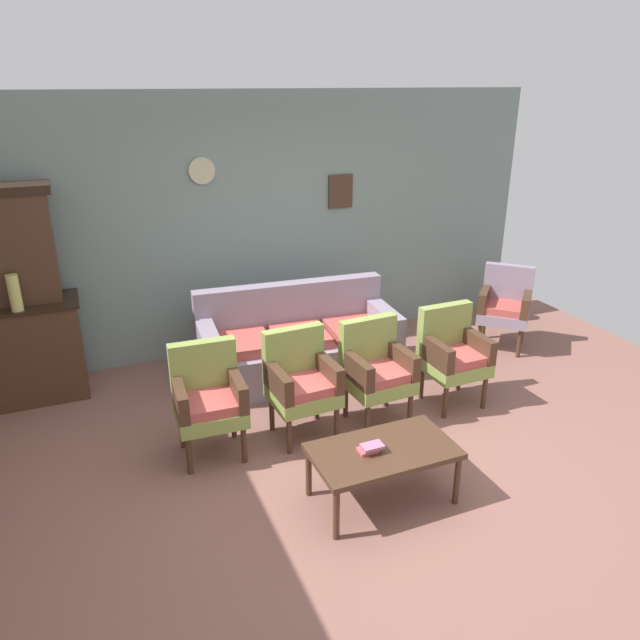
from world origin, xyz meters
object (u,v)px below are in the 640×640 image
(armchair_row_middle, at_px, (376,368))
(coffee_table, at_px, (383,454))
(side_cabinet, at_px, (18,352))
(armchair_near_couch_end, at_px, (301,379))
(floor_vase_by_wall, at_px, (498,299))
(armchair_by_doorway, at_px, (208,396))
(armchair_near_cabinet, at_px, (452,352))
(wingback_chair_by_fireplace, at_px, (505,304))
(vase_on_cabinet, at_px, (15,293))
(book_stack_on_table, at_px, (370,448))
(floral_couch, at_px, (298,346))

(armchair_row_middle, distance_m, coffee_table, 1.09)
(side_cabinet, relative_size, armchair_near_couch_end, 1.28)
(floor_vase_by_wall, bearing_deg, armchair_by_doorway, -159.88)
(armchair_near_couch_end, relative_size, armchair_row_middle, 1.00)
(side_cabinet, bearing_deg, armchair_near_cabinet, -23.50)
(wingback_chair_by_fireplace, bearing_deg, vase_on_cabinet, 173.34)
(side_cabinet, xyz_separation_m, armchair_near_couch_end, (2.17, -1.55, 0.03))
(vase_on_cabinet, distance_m, wingback_chair_by_fireplace, 4.85)
(armchair_near_cabinet, relative_size, book_stack_on_table, 5.53)
(armchair_by_doorway, relative_size, floor_vase_by_wall, 1.61)
(vase_on_cabinet, height_order, armchair_near_couch_end, vase_on_cabinet)
(vase_on_cabinet, relative_size, wingback_chair_by_fireplace, 0.36)
(side_cabinet, xyz_separation_m, floor_vase_by_wall, (5.32, -0.10, -0.19))
(wingback_chair_by_fireplace, bearing_deg, armchair_by_doorway, -167.23)
(armchair_by_doorway, bearing_deg, armchair_near_couch_end, -1.30)
(armchair_near_couch_end, relative_size, book_stack_on_table, 5.53)
(floral_couch, distance_m, book_stack_on_table, 2.03)
(side_cabinet, distance_m, coffee_table, 3.51)
(side_cabinet, height_order, wingback_chair_by_fireplace, side_cabinet)
(armchair_near_cabinet, bearing_deg, wingback_chair_by_fireplace, 33.55)
(armchair_row_middle, xyz_separation_m, wingback_chair_by_fireplace, (2.03, 0.85, 0.00))
(wingback_chair_by_fireplace, distance_m, book_stack_on_table, 3.18)
(side_cabinet, bearing_deg, armchair_row_middle, -29.33)
(armchair_near_couch_end, bearing_deg, side_cabinet, 144.42)
(armchair_row_middle, height_order, armchair_near_cabinet, same)
(armchair_by_doorway, height_order, armchair_row_middle, same)
(armchair_row_middle, bearing_deg, armchair_by_doorway, 177.59)
(coffee_table, bearing_deg, armchair_near_couch_end, 101.66)
(armchair_by_doorway, distance_m, armchair_near_cabinet, 2.22)
(vase_on_cabinet, height_order, armchair_by_doorway, vase_on_cabinet)
(armchair_near_cabinet, bearing_deg, armchair_row_middle, -178.63)
(armchair_by_doorway, relative_size, armchair_near_cabinet, 1.00)
(armchair_by_doorway, xyz_separation_m, armchair_near_cabinet, (2.22, -0.04, 0.00))
(side_cabinet, height_order, vase_on_cabinet, vase_on_cabinet)
(floral_couch, bearing_deg, armchair_row_middle, -72.39)
(vase_on_cabinet, relative_size, coffee_table, 0.32)
(armchair_by_doorway, distance_m, armchair_row_middle, 1.43)
(floral_couch, height_order, armchair_near_cabinet, same)
(floral_couch, relative_size, armchair_near_couch_end, 2.19)
(floral_couch, relative_size, armchair_near_cabinet, 2.19)
(vase_on_cabinet, bearing_deg, armchair_row_middle, -27.04)
(floor_vase_by_wall, bearing_deg, armchair_near_cabinet, -138.98)
(armchair_by_doorway, bearing_deg, armchair_row_middle, -2.41)
(book_stack_on_table, distance_m, floor_vase_by_wall, 3.93)
(armchair_near_cabinet, distance_m, book_stack_on_table, 1.68)
(floral_couch, height_order, armchair_row_middle, same)
(armchair_by_doorway, distance_m, book_stack_on_table, 1.36)
(floral_couch, xyz_separation_m, armchair_near_couch_end, (-0.34, -0.99, 0.17))
(floral_couch, relative_size, book_stack_on_table, 12.14)
(floral_couch, relative_size, armchair_by_doorway, 2.19)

